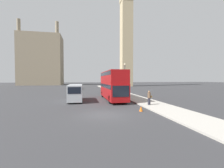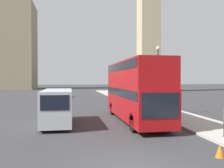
# 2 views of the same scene
# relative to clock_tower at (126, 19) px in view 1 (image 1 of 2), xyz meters

# --- Properties ---
(ground_plane) EXTENTS (300.00, 300.00, 0.00)m
(ground_plane) POSITION_rel_clock_tower_xyz_m (-18.56, -55.31, -31.66)
(ground_plane) COLOR #333335
(sidewalk_strip) EXTENTS (3.65, 120.00, 0.15)m
(sidewalk_strip) POSITION_rel_clock_tower_xyz_m (-11.73, -55.31, -31.58)
(sidewalk_strip) COLOR #ADA89E
(sidewalk_strip) RESTS_ON ground_plane
(clock_tower) EXTENTS (5.51, 5.68, 61.65)m
(clock_tower) POSITION_rel_clock_tower_xyz_m (0.00, 0.00, 0.00)
(clock_tower) COLOR tan
(clock_tower) RESTS_ON ground_plane
(building_block_distant) EXTENTS (22.20, 14.94, 34.45)m
(building_block_distant) POSITION_rel_clock_tower_xyz_m (-43.38, 23.39, -17.47)
(building_block_distant) COLOR gray
(building_block_distant) RESTS_ON ground_plane
(red_double_decker_bus) EXTENTS (2.48, 10.94, 4.50)m
(red_double_decker_bus) POSITION_rel_clock_tower_xyz_m (-15.83, -45.49, -29.15)
(red_double_decker_bus) COLOR #A80F11
(red_double_decker_bus) RESTS_ON ground_plane
(white_van) EXTENTS (1.99, 5.99, 2.45)m
(white_van) POSITION_rel_clock_tower_xyz_m (-21.56, -46.16, -30.34)
(white_van) COLOR #B2B7BC
(white_van) RESTS_ON ground_plane
(pedestrian) EXTENTS (0.54, 0.38, 1.71)m
(pedestrian) POSITION_rel_clock_tower_xyz_m (-12.55, -51.99, -30.65)
(pedestrian) COLOR #23232D
(pedestrian) RESTS_ON sidewalk_strip
(street_lamp) EXTENTS (0.36, 0.36, 5.96)m
(street_lamp) POSITION_rel_clock_tower_xyz_m (-13.01, -42.82, -27.62)
(street_lamp) COLOR #38383D
(street_lamp) RESTS_ON sidewalk_strip
(parked_sedan) EXTENTS (1.71, 4.45, 1.50)m
(parked_sedan) POSITION_rel_clock_tower_xyz_m (-22.02, -17.61, -30.97)
(parked_sedan) COLOR silver
(parked_sedan) RESTS_ON ground_plane
(traffic_cone) EXTENTS (0.36, 0.36, 0.55)m
(traffic_cone) POSITION_rel_clock_tower_xyz_m (-14.68, -54.65, -31.38)
(traffic_cone) COLOR orange
(traffic_cone) RESTS_ON ground_plane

